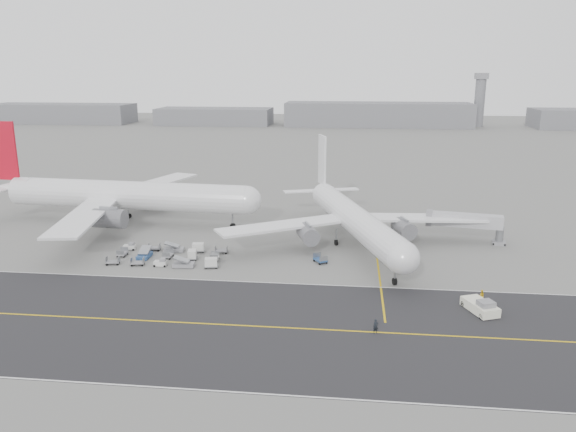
# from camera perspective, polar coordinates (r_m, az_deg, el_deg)

# --- Properties ---
(ground) EXTENTS (700.00, 700.00, 0.00)m
(ground) POSITION_cam_1_polar(r_m,az_deg,el_deg) (94.96, -9.14, -5.93)
(ground) COLOR gray
(ground) RESTS_ON ground
(taxiway) EXTENTS (220.00, 59.00, 0.03)m
(taxiway) POSITION_cam_1_polar(r_m,az_deg,el_deg) (77.73, -9.06, -10.72)
(taxiway) COLOR #2B2B2E
(taxiway) RESTS_ON ground
(horizon_buildings) EXTENTS (520.00, 28.00, 28.00)m
(horizon_buildings) POSITION_cam_1_polar(r_m,az_deg,el_deg) (347.13, 7.36, 9.06)
(horizon_buildings) COLOR slate
(horizon_buildings) RESTS_ON ground
(control_tower) EXTENTS (7.00, 7.00, 31.25)m
(control_tower) POSITION_cam_1_polar(r_m,az_deg,el_deg) (358.90, 18.90, 11.19)
(control_tower) COLOR slate
(control_tower) RESTS_ON ground
(airliner_a) EXTENTS (63.85, 62.97, 22.02)m
(airliner_a) POSITION_cam_1_polar(r_m,az_deg,el_deg) (128.93, -16.59, 2.06)
(airliner_a) COLOR white
(airliner_a) RESTS_ON ground
(airliner_b) EXTENTS (51.31, 52.31, 18.68)m
(airliner_b) POSITION_cam_1_polar(r_m,az_deg,el_deg) (108.75, 6.61, -0.20)
(airliner_b) COLOR white
(airliner_b) RESTS_ON ground
(pushback_tug) EXTENTS (4.74, 7.56, 2.17)m
(pushback_tug) POSITION_cam_1_polar(r_m,az_deg,el_deg) (84.14, 18.98, -8.68)
(pushback_tug) COLOR white
(pushback_tug) RESTS_ON ground
(jet_bridge) EXTENTS (15.56, 5.47, 5.80)m
(jet_bridge) POSITION_cam_1_polar(r_m,az_deg,el_deg) (115.86, 17.59, -0.56)
(jet_bridge) COLOR gray
(jet_bridge) RESTS_ON ground
(gse_cluster) EXTENTS (26.37, 18.20, 1.82)m
(gse_cluster) POSITION_cam_1_polar(r_m,az_deg,el_deg) (104.02, -12.04, -4.23)
(gse_cluster) COLOR gray
(gse_cluster) RESTS_ON ground
(stray_dolly) EXTENTS (2.74, 3.03, 1.59)m
(stray_dolly) POSITION_cam_1_polar(r_m,az_deg,el_deg) (99.67, 3.29, -4.76)
(stray_dolly) COLOR silver
(stray_dolly) RESTS_ON ground
(ground_crew_a) EXTENTS (0.84, 0.70, 1.95)m
(ground_crew_a) POSITION_cam_1_polar(r_m,az_deg,el_deg) (74.63, 8.90, -11.01)
(ground_crew_a) COLOR black
(ground_crew_a) RESTS_ON ground
(ground_crew_b) EXTENTS (0.93, 0.73, 1.89)m
(ground_crew_b) POSITION_cam_1_polar(r_m,az_deg,el_deg) (87.79, 19.05, -7.67)
(ground_crew_b) COLOR yellow
(ground_crew_b) RESTS_ON ground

